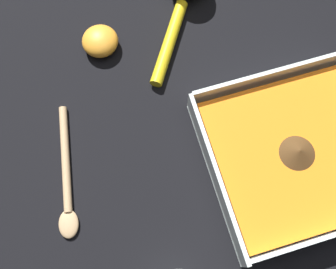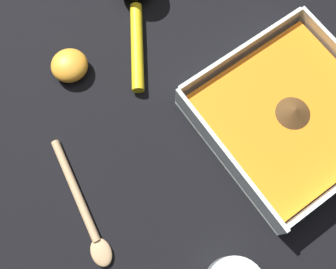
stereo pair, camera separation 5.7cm
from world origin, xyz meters
name	(u,v)px [view 1 (the left image)]	position (x,y,z in m)	size (l,w,h in m)	color
ground_plane	(284,161)	(0.00, 0.00, 0.00)	(4.00, 4.00, 0.00)	black
square_dish	(293,154)	(0.00, 0.01, 0.02)	(0.24, 0.24, 0.05)	silver
lemon_half	(100,41)	(-0.26, -0.21, 0.02)	(0.06, 0.06, 0.03)	orange
wooden_spoon	(67,180)	(-0.06, -0.31, 0.01)	(0.20, 0.05, 0.01)	tan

